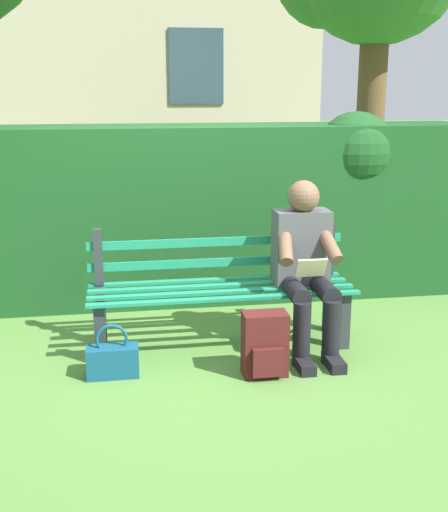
% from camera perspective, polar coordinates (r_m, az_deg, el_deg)
% --- Properties ---
extents(ground, '(60.00, 60.00, 0.00)m').
position_cam_1_polar(ground, '(4.61, -0.20, -7.91)').
color(ground, '#517F38').
extents(park_bench, '(1.82, 0.50, 0.83)m').
position_cam_1_polar(park_bench, '(4.52, -0.33, -2.79)').
color(park_bench, '#2D3338').
rests_on(park_bench, ground).
extents(person_seated, '(0.44, 0.73, 1.16)m').
position_cam_1_polar(person_seated, '(4.43, 7.19, -0.58)').
color(person_seated, '#4C4C51').
rests_on(person_seated, ground).
extents(hedge_backdrop, '(5.02, 0.81, 1.57)m').
position_cam_1_polar(hedge_backdrop, '(5.50, -3.70, 4.21)').
color(hedge_backdrop, '#19471E').
rests_on(hedge_backdrop, ground).
extents(backpack, '(0.28, 0.24, 0.41)m').
position_cam_1_polar(backpack, '(4.10, 3.63, -7.83)').
color(backpack, '#4C1919').
rests_on(backpack, ground).
extents(handbag, '(0.32, 0.14, 0.35)m').
position_cam_1_polar(handbag, '(4.17, -9.79, -9.00)').
color(handbag, navy).
rests_on(handbag, ground).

